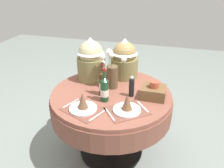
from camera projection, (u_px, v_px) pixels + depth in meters
name	position (u px, v px, depth m)	size (l,w,h in m)	color
ground	(111.00, 150.00, 2.59)	(8.00, 8.00, 0.00)	gray
dining_table	(111.00, 106.00, 2.33)	(1.20, 1.20, 0.73)	brown
place_setting_left	(83.00, 105.00, 1.97)	(0.41, 0.37, 0.16)	brown
place_setting_right	(127.00, 106.00, 1.95)	(0.43, 0.42, 0.16)	brown
flower_vase	(112.00, 71.00, 2.29)	(0.26, 0.13, 0.40)	brown
wine_bottle_left	(103.00, 83.00, 2.17)	(0.07, 0.07, 0.33)	#422814
wine_bottle_centre	(104.00, 89.00, 2.07)	(0.07, 0.07, 0.32)	#194223
pepper_mill	(132.00, 87.00, 2.16)	(0.05, 0.05, 0.21)	black
gift_tub_back_left	(91.00, 58.00, 2.43)	(0.30, 0.30, 0.46)	olive
gift_tub_back_centre	(124.00, 57.00, 2.49)	(0.30, 0.30, 0.44)	olive
woven_basket_side_right	(154.00, 92.00, 2.15)	(0.22, 0.19, 0.17)	brown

